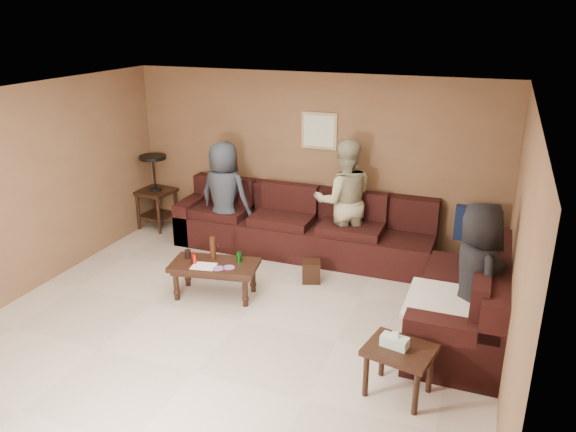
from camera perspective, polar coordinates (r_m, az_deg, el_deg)
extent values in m
plane|color=beige|center=(6.45, -4.85, -10.55)|extent=(5.50, 5.50, 0.00)
cube|color=white|center=(5.62, -5.59, 11.49)|extent=(5.50, 5.00, 0.10)
cube|color=brown|center=(8.13, 2.50, 5.61)|extent=(5.50, 0.10, 2.50)
cube|color=brown|center=(4.04, -21.08, -11.57)|extent=(5.50, 0.10, 2.50)
cube|color=brown|center=(7.49, -24.53, 2.51)|extent=(0.10, 5.00, 2.50)
cube|color=brown|center=(5.38, 22.25, -3.66)|extent=(0.10, 5.00, 2.50)
cube|color=black|center=(8.05, 1.37, -2.22)|extent=(3.70, 0.90, 0.45)
cube|color=black|center=(8.19, 2.17, 1.52)|extent=(3.70, 0.24, 0.45)
cube|color=black|center=(8.71, -9.42, -0.10)|extent=(0.24, 0.90, 0.63)
cube|color=black|center=(6.36, 16.93, -9.58)|extent=(0.90, 2.00, 0.45)
cube|color=black|center=(6.16, 20.42, -6.31)|extent=(0.24, 2.00, 0.45)
cube|color=black|center=(5.56, 16.24, -13.07)|extent=(0.90, 0.24, 0.63)
cube|color=#121D3B|center=(7.47, 18.28, -0.76)|extent=(0.45, 0.14, 0.45)
cube|color=white|center=(5.80, 16.91, -8.63)|extent=(1.00, 0.85, 0.04)
cube|color=black|center=(6.83, -7.48, -4.97)|extent=(1.12, 0.70, 0.06)
cube|color=black|center=(6.85, -7.46, -5.40)|extent=(1.03, 0.61, 0.05)
cylinder|color=black|center=(6.90, -11.28, -6.93)|extent=(0.07, 0.07, 0.38)
cylinder|color=black|center=(6.65, -4.37, -7.66)|extent=(0.07, 0.07, 0.38)
cylinder|color=black|center=(7.22, -10.19, -5.61)|extent=(0.07, 0.07, 0.38)
cylinder|color=black|center=(6.98, -3.58, -6.25)|extent=(0.07, 0.07, 0.38)
cylinder|color=red|center=(6.83, -9.53, -4.28)|extent=(0.07, 0.07, 0.12)
cylinder|color=#167F1C|center=(6.80, -4.99, -4.17)|extent=(0.07, 0.07, 0.12)
cylinder|color=#36190C|center=(6.87, -7.64, -3.27)|extent=(0.07, 0.07, 0.28)
cylinder|color=black|center=(6.97, -10.15, -3.82)|extent=(0.08, 0.08, 0.11)
cube|color=white|center=(6.75, -8.56, -5.06)|extent=(0.31, 0.27, 0.00)
cylinder|color=#CE4881|center=(6.67, -7.09, -5.30)|extent=(0.14, 0.14, 0.01)
cylinder|color=#CE4881|center=(6.68, -6.03, -5.22)|extent=(0.14, 0.14, 0.01)
cube|color=black|center=(9.10, -13.31, 2.43)|extent=(0.58, 0.58, 0.05)
cube|color=black|center=(9.22, -13.11, 0.09)|extent=(0.51, 0.51, 0.03)
cylinder|color=black|center=(9.18, -14.98, 0.45)|extent=(0.05, 0.05, 0.60)
cylinder|color=black|center=(8.92, -13.00, 0.04)|extent=(0.05, 0.05, 0.60)
cylinder|color=black|center=(9.47, -13.30, 1.20)|extent=(0.05, 0.05, 0.60)
cylinder|color=black|center=(9.21, -11.34, 0.82)|extent=(0.05, 0.05, 0.60)
cylinder|color=black|center=(9.09, -13.33, 2.67)|extent=(0.19, 0.19, 0.03)
cylinder|color=black|center=(9.02, -13.46, 4.28)|extent=(0.03, 0.03, 0.50)
cylinder|color=black|center=(8.95, -13.59, 5.81)|extent=(0.42, 0.42, 0.05)
cube|color=black|center=(5.20, 11.30, -13.24)|extent=(0.67, 0.59, 0.05)
cylinder|color=black|center=(5.26, 7.92, -15.60)|extent=(0.05, 0.05, 0.46)
cylinder|color=black|center=(5.13, 12.87, -17.02)|extent=(0.05, 0.05, 0.46)
cylinder|color=black|center=(5.54, 9.55, -13.69)|extent=(0.05, 0.05, 0.46)
cylinder|color=black|center=(5.41, 14.25, -14.95)|extent=(0.05, 0.05, 0.46)
cube|color=white|center=(5.17, 10.77, -12.44)|extent=(0.26, 0.17, 0.10)
cube|color=white|center=(5.13, 10.82, -11.77)|extent=(0.06, 0.04, 0.05)
cube|color=black|center=(7.24, 2.37, -5.63)|extent=(0.29, 0.29, 0.28)
cube|color=tan|center=(7.98, 3.19, 8.64)|extent=(0.52, 0.03, 0.52)
cube|color=white|center=(7.97, 3.16, 8.62)|extent=(0.44, 0.01, 0.44)
imported|color=#2F3642|center=(8.09, -6.48, 2.03)|extent=(0.80, 0.55, 1.58)
imported|color=tan|center=(7.67, 5.69, 1.53)|extent=(1.02, 0.93, 1.71)
imported|color=black|center=(5.90, 18.53, -6.02)|extent=(0.78, 0.91, 1.58)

